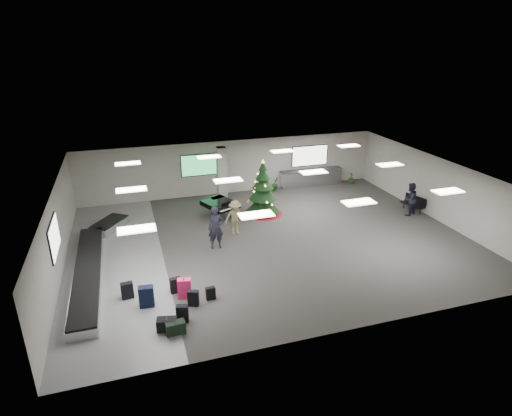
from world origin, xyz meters
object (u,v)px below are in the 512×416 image
object	(u,v)px
pink_suitcase	(184,288)
grand_piano	(220,204)
baggage_carousel	(93,261)
potted_plant_left	(275,184)
traveler_bench	(410,199)
bench	(414,203)
christmas_tree	(263,195)
potted_plant_right	(351,178)
service_counter	(311,178)
traveler_b	(235,217)
traveler_a	(216,228)

from	to	relation	value
pink_suitcase	grand_piano	world-z (taller)	grand_piano
baggage_carousel	potted_plant_left	xyz separation A→B (m)	(10.36, 6.56, 0.24)
traveler_bench	potted_plant_left	bearing A→B (deg)	-68.23
baggage_carousel	bench	world-z (taller)	bench
christmas_tree	potted_plant_right	distance (m)	7.74
service_counter	potted_plant_left	size ratio (longest dim) A/B	4.48
traveler_b	potted_plant_right	xyz separation A→B (m)	(9.11, 5.10, -0.48)
potted_plant_right	bench	bearing A→B (deg)	-80.48
pink_suitcase	traveler_a	world-z (taller)	traveler_a
christmas_tree	pink_suitcase	bearing A→B (deg)	-127.82
service_counter	traveler_a	size ratio (longest dim) A/B	2.08
pink_suitcase	traveler_b	distance (m)	5.71
traveler_a	traveler_b	distance (m)	1.69
traveler_b	grand_piano	bearing A→B (deg)	91.83
bench	traveler_a	distance (m)	11.25
grand_piano	traveler_b	bearing A→B (deg)	-107.20
traveler_bench	potted_plant_left	xyz separation A→B (m)	(-5.47, 5.78, -0.44)
christmas_tree	traveler_a	size ratio (longest dim) A/B	1.55
potted_plant_left	service_counter	bearing A→B (deg)	4.01
traveler_bench	traveler_a	bearing A→B (deg)	-17.99
traveler_a	traveler_b	size ratio (longest dim) A/B	1.15
baggage_carousel	traveler_bench	distance (m)	15.86
traveler_b	traveler_a	bearing A→B (deg)	-139.99
pink_suitcase	traveler_b	bearing A→B (deg)	69.16
traveler_a	traveler_b	xyz separation A→B (m)	(1.20, 1.18, -0.13)
traveler_b	potted_plant_left	xyz separation A→B (m)	(3.92, 5.27, -0.39)
traveler_b	bench	bearing A→B (deg)	-5.39
christmas_tree	grand_piano	size ratio (longest dim) A/B	1.40
traveler_b	baggage_carousel	bearing A→B (deg)	-173.22
pink_suitcase	christmas_tree	world-z (taller)	christmas_tree
grand_piano	traveler_bench	distance (m)	10.01
service_counter	bench	xyz separation A→B (m)	(3.59, -5.59, -0.06)
christmas_tree	bench	xyz separation A→B (m)	(7.95, -2.15, -0.55)
traveler_b	traveler_bench	bearing A→B (deg)	-7.67
grand_piano	christmas_tree	bearing A→B (deg)	-28.88
traveler_b	potted_plant_left	distance (m)	6.58
bench	traveler_b	size ratio (longest dim) A/B	0.84
traveler_a	grand_piano	bearing A→B (deg)	76.65
christmas_tree	grand_piano	xyz separation A→B (m)	(-2.29, 0.21, -0.31)
baggage_carousel	traveler_a	size ratio (longest dim) A/B	4.98
service_counter	pink_suitcase	distance (m)	13.97
bench	service_counter	bearing A→B (deg)	108.36
pink_suitcase	potted_plant_right	xyz separation A→B (m)	(12.28, 9.82, -0.02)
service_counter	potted_plant_right	world-z (taller)	service_counter
service_counter	traveler_bench	distance (m)	6.67
baggage_carousel	service_counter	xyz separation A→B (m)	(12.84, 6.73, 0.33)
bench	potted_plant_right	world-z (taller)	bench
baggage_carousel	traveler_a	xyz separation A→B (m)	(5.24, 0.11, 0.76)
service_counter	traveler_a	world-z (taller)	traveler_a
bench	traveler_b	bearing A→B (deg)	164.80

